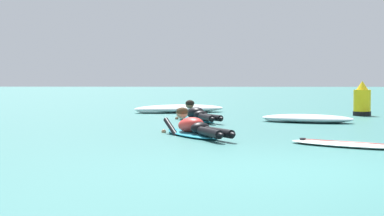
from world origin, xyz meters
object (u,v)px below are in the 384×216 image
surfer_near (194,128)px  channel_marker_buoy (362,102)px  drifting_surfboard (350,144)px  surfer_far (197,115)px

surfer_near → channel_marker_buoy: size_ratio=2.51×
drifting_surfboard → channel_marker_buoy: 8.13m
surfer_far → channel_marker_buoy: size_ratio=2.47×
drifting_surfboard → channel_marker_buoy: channel_marker_buoy is taller
surfer_near → drifting_surfboard: (2.38, -1.53, -0.11)m
surfer_near → channel_marker_buoy: 7.71m
drifting_surfboard → surfer_far: bearing=114.2°
surfer_near → surfer_far: same height
surfer_far → drifting_surfboard: bearing=-65.8°
surfer_near → surfer_far: 3.92m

